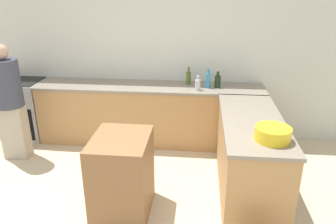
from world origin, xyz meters
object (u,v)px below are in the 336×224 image
(mixing_bowl, at_px, (273,134))
(olive_oil_bottle, at_px, (189,78))
(range_oven, at_px, (25,109))
(vinegar_bottle_clear, at_px, (198,84))
(wine_bottle_dark, at_px, (218,81))
(island_table, at_px, (122,176))
(dish_soap_bottle, at_px, (208,80))
(person_by_range, at_px, (9,100))

(mixing_bowl, distance_m, olive_oil_bottle, 2.03)
(range_oven, xyz_separation_m, vinegar_bottle_clear, (2.76, -0.15, 0.54))
(range_oven, relative_size, olive_oil_bottle, 3.54)
(range_oven, height_order, mixing_bowl, mixing_bowl)
(wine_bottle_dark, bearing_deg, mixing_bowl, -74.68)
(vinegar_bottle_clear, bearing_deg, olive_oil_bottle, 118.05)
(olive_oil_bottle, bearing_deg, island_table, -108.15)
(mixing_bowl, height_order, dish_soap_bottle, dish_soap_bottle)
(dish_soap_bottle, height_order, wine_bottle_dark, dish_soap_bottle)
(wine_bottle_dark, bearing_deg, island_table, -120.82)
(dish_soap_bottle, xyz_separation_m, vinegar_bottle_clear, (-0.15, -0.13, -0.03))
(dish_soap_bottle, height_order, vinegar_bottle_clear, dish_soap_bottle)
(mixing_bowl, height_order, vinegar_bottle_clear, vinegar_bottle_clear)
(range_oven, distance_m, mixing_bowl, 3.94)
(range_oven, distance_m, wine_bottle_dark, 3.09)
(mixing_bowl, relative_size, person_by_range, 0.22)
(island_table, relative_size, dish_soap_bottle, 2.99)
(range_oven, distance_m, person_by_range, 0.84)
(island_table, distance_m, olive_oil_bottle, 2.05)
(mixing_bowl, bearing_deg, olive_oil_bottle, 116.20)
(range_oven, relative_size, mixing_bowl, 2.66)
(dish_soap_bottle, relative_size, vinegar_bottle_clear, 1.42)
(dish_soap_bottle, distance_m, vinegar_bottle_clear, 0.20)
(range_oven, distance_m, vinegar_bottle_clear, 2.81)
(island_table, distance_m, person_by_range, 2.12)
(person_by_range, bearing_deg, island_table, -30.18)
(island_table, bearing_deg, range_oven, 138.94)
(dish_soap_bottle, relative_size, wine_bottle_dark, 1.22)
(range_oven, distance_m, olive_oil_bottle, 2.68)
(mixing_bowl, height_order, person_by_range, person_by_range)
(dish_soap_bottle, bearing_deg, mixing_bowl, -70.18)
(island_table, bearing_deg, olive_oil_bottle, 71.85)
(mixing_bowl, xyz_separation_m, person_by_range, (-3.30, 1.00, -0.12))
(island_table, xyz_separation_m, wine_bottle_dark, (1.04, 1.75, 0.57))
(vinegar_bottle_clear, height_order, person_by_range, person_by_range)
(range_oven, height_order, olive_oil_bottle, olive_oil_bottle)
(dish_soap_bottle, distance_m, wine_bottle_dark, 0.14)
(wine_bottle_dark, distance_m, olive_oil_bottle, 0.45)
(island_table, relative_size, olive_oil_bottle, 3.38)
(island_table, height_order, person_by_range, person_by_range)
(mixing_bowl, relative_size, dish_soap_bottle, 1.18)
(mixing_bowl, bearing_deg, dish_soap_bottle, 109.82)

